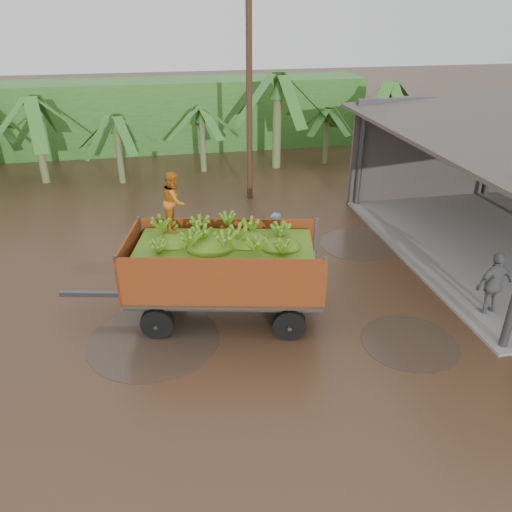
{
  "coord_description": "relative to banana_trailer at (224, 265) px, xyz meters",
  "views": [
    {
      "loc": [
        -2.2,
        -11.88,
        7.28
      ],
      "look_at": [
        0.0,
        -0.56,
        1.37
      ],
      "focal_mm": 35.0,
      "sensor_mm": 36.0,
      "label": 1
    }
  ],
  "objects": [
    {
      "name": "ground",
      "position": [
        0.89,
        1.05,
        -1.44
      ],
      "size": [
        100.0,
        100.0,
        0.0
      ],
      "primitive_type": "plane",
      "color": "black",
      "rests_on": "ground"
    },
    {
      "name": "hedge_north",
      "position": [
        -1.11,
        17.05,
        0.36
      ],
      "size": [
        22.0,
        3.0,
        3.6
      ],
      "primitive_type": "cube",
      "color": "#2D661E",
      "rests_on": "ground"
    },
    {
      "name": "banana_trailer",
      "position": [
        0.0,
        0.0,
        0.0
      ],
      "size": [
        6.76,
        3.26,
        3.69
      ],
      "rotation": [
        0.0,
        0.0,
        -0.21
      ],
      "color": "#AD4518",
      "rests_on": "ground"
    },
    {
      "name": "man_blue",
      "position": [
        1.78,
        2.14,
        -0.51
      ],
      "size": [
        0.79,
        0.66,
        1.86
      ],
      "primitive_type": "imported",
      "rotation": [
        0.0,
        0.0,
        3.51
      ],
      "color": "#6981C0",
      "rests_on": "ground"
    },
    {
      "name": "man_grey",
      "position": [
        6.69,
        -1.29,
        -0.55
      ],
      "size": [
        1.1,
        0.58,
        1.79
      ],
      "primitive_type": "imported",
      "rotation": [
        0.0,
        0.0,
        3.28
      ],
      "color": "slate",
      "rests_on": "ground"
    },
    {
      "name": "utility_pole",
      "position": [
        2.17,
        8.38,
        2.88
      ],
      "size": [
        1.2,
        0.24,
        8.54
      ],
      "color": "#47301E",
      "rests_on": "ground"
    },
    {
      "name": "banana_plants",
      "position": [
        -1.98,
        9.5,
        0.38
      ],
      "size": [
        24.46,
        20.66,
        4.45
      ],
      "color": "#2D661E",
      "rests_on": "ground"
    }
  ]
}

